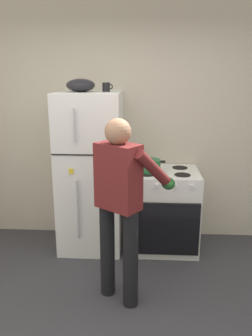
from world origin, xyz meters
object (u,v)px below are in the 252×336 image
mixing_bowl (81,85)px  coffee_mug (106,87)px  person_cook (122,195)px  refrigerator (91,172)px  red_pot (150,166)px  stove_range (163,210)px

mixing_bowl → coffee_mug: bearing=10.8°
person_cook → coffee_mug: size_ratio=14.28×
refrigerator → red_pot: size_ratio=5.32×
refrigerator → red_pot: refrigerator is taller
coffee_mug → person_cook: bearing=-77.3°
red_pot → mixing_bowl: 1.12m
coffee_mug → mixing_bowl: size_ratio=0.37×
stove_range → red_pot: red_pot is taller
mixing_bowl → red_pot: bearing=-3.9°
refrigerator → red_pot: 0.66m
stove_range → refrigerator: bearing=179.3°
stove_range → red_pot: 0.55m
stove_range → red_pot: size_ratio=2.77×
person_cook → mixing_bowl: 1.37m
stove_range → person_cook: bearing=-113.1°
refrigerator → coffee_mug: coffee_mug is taller
refrigerator → stove_range: size_ratio=1.92×
refrigerator → person_cook: 1.04m
person_cook → red_pot: person_cook is taller
stove_range → mixing_bowl: bearing=179.3°
refrigerator → stove_range: refrigerator is taller
red_pot → coffee_mug: 0.95m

